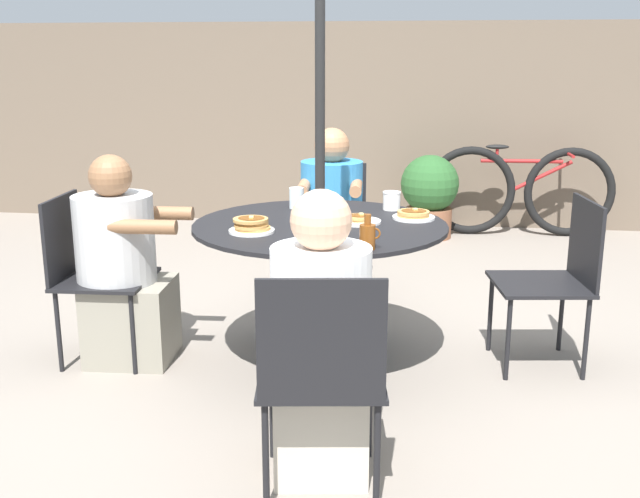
{
  "coord_description": "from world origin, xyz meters",
  "views": [
    {
      "loc": [
        0.48,
        -3.53,
        1.54
      ],
      "look_at": [
        0.0,
        0.0,
        0.61
      ],
      "focal_mm": 42.0,
      "sensor_mm": 36.0,
      "label": 1
    }
  ],
  "objects": [
    {
      "name": "ground_plane",
      "position": [
        0.0,
        0.0,
        0.0
      ],
      "size": [
        12.0,
        12.0,
        0.0
      ],
      "primitive_type": "plane",
      "color": "gray"
    },
    {
      "name": "pancake_plate_b",
      "position": [
        0.05,
        -0.22,
        0.76
      ],
      "size": [
        0.21,
        0.21,
        0.07
      ],
      "color": "white",
      "rests_on": "patio_table"
    },
    {
      "name": "patio_chair_north",
      "position": [
        1.17,
        0.17,
        0.49
      ],
      "size": [
        0.5,
        0.5,
        0.86
      ],
      "rotation": [
        0.0,
        0.0,
        -4.57
      ],
      "color": "black",
      "rests_on": "ground"
    },
    {
      "name": "diner_east",
      "position": [
        -0.07,
        1.01,
        0.5
      ],
      "size": [
        0.41,
        0.56,
        1.11
      ],
      "rotation": [
        0.0,
        0.0,
        -3.08
      ],
      "color": "slate",
      "rests_on": "ground"
    },
    {
      "name": "coffee_cup",
      "position": [
        0.33,
        0.39,
        0.79
      ],
      "size": [
        0.1,
        0.1,
        0.1
      ],
      "color": "white",
      "rests_on": "patio_table"
    },
    {
      "name": "potted_shrub",
      "position": [
        0.56,
        2.89,
        0.38
      ],
      "size": [
        0.5,
        0.5,
        0.72
      ],
      "color": "brown",
      "rests_on": "ground"
    },
    {
      "name": "pancake_plate_a",
      "position": [
        0.45,
        0.17,
        0.76
      ],
      "size": [
        0.21,
        0.21,
        0.05
      ],
      "color": "white",
      "rests_on": "patio_table"
    },
    {
      "name": "pancake_plate_d",
      "position": [
        0.19,
        0.04,
        0.76
      ],
      "size": [
        0.21,
        0.21,
        0.05
      ],
      "color": "white",
      "rests_on": "patio_table"
    },
    {
      "name": "patio_chair_east",
      "position": [
        -0.08,
        1.18,
        0.49
      ],
      "size": [
        0.47,
        0.47,
        0.86
      ],
      "rotation": [
        0.0,
        0.0,
        -3.08
      ],
      "color": "black",
      "rests_on": "ground"
    },
    {
      "name": "back_fence",
      "position": [
        0.0,
        3.39,
        0.92
      ],
      "size": [
        10.0,
        0.06,
        1.83
      ],
      "primitive_type": "cube",
      "color": "brown",
      "rests_on": "ground"
    },
    {
      "name": "patio_chair_west",
      "position": [
        0.16,
        -1.17,
        0.49
      ],
      "size": [
        0.5,
        0.5,
        0.86
      ],
      "rotation": [
        0.0,
        0.0,
        0.14
      ],
      "color": "black",
      "rests_on": "ground"
    },
    {
      "name": "syrup_bottle",
      "position": [
        0.27,
        -0.46,
        0.8
      ],
      "size": [
        0.09,
        0.07,
        0.15
      ],
      "color": "brown",
      "rests_on": "patio_table"
    },
    {
      "name": "pancake_plate_c",
      "position": [
        -0.29,
        -0.23,
        0.77
      ],
      "size": [
        0.21,
        0.21,
        0.08
      ],
      "color": "white",
      "rests_on": "patio_table"
    },
    {
      "name": "diner_south",
      "position": [
        -1.0,
        -0.05,
        0.47
      ],
      "size": [
        0.57,
        0.41,
        1.07
      ],
      "rotation": [
        0.0,
        0.0,
        -1.52
      ],
      "color": "gray",
      "rests_on": "ground"
    },
    {
      "name": "diner_west",
      "position": [
        0.14,
        -1.0,
        0.49
      ],
      "size": [
        0.41,
        0.54,
        1.09
      ],
      "rotation": [
        0.0,
        0.0,
        0.14
      ],
      "color": "beige",
      "rests_on": "ground"
    },
    {
      "name": "patio_table",
      "position": [
        0.0,
        0.0,
        0.6
      ],
      "size": [
        1.25,
        1.25,
        0.74
      ],
      "color": "black",
      "rests_on": "ground"
    },
    {
      "name": "umbrella_pole",
      "position": [
        0.0,
        0.0,
        1.12
      ],
      "size": [
        0.05,
        0.05,
        2.24
      ],
      "primitive_type": "cylinder",
      "color": "black",
      "rests_on": "ground"
    },
    {
      "name": "drinking_glass_a",
      "position": [
        -0.18,
        0.36,
        0.8
      ],
      "size": [
        0.08,
        0.08,
        0.11
      ],
      "primitive_type": "cylinder",
      "color": "silver",
      "rests_on": "patio_table"
    },
    {
      "name": "patio_chair_south",
      "position": [
        -1.18,
        -0.06,
        0.49
      ],
      "size": [
        0.47,
        0.47,
        0.86
      ],
      "rotation": [
        0.0,
        0.0,
        -1.52
      ],
      "color": "black",
      "rests_on": "ground"
    },
    {
      "name": "bicycle",
      "position": [
        1.34,
        3.07,
        0.4
      ],
      "size": [
        1.63,
        0.44,
        0.79
      ],
      "rotation": [
        0.0,
        0.0,
        0.04
      ],
      "color": "black",
      "rests_on": "ground"
    }
  ]
}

